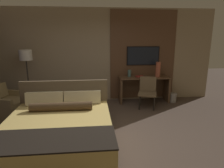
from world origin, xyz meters
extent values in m
plane|color=#4C3D33|center=(0.00, 0.00, 0.00)|extent=(16.00, 16.00, 0.00)
cube|color=tan|center=(0.00, 2.60, 1.40)|extent=(7.20, 0.06, 2.80)
cube|color=brown|center=(1.39, 2.56, 1.40)|extent=(2.02, 0.03, 2.70)
cube|color=#33281E|center=(-0.82, -0.15, 0.11)|extent=(1.86, 2.01, 0.22)
cube|color=tan|center=(-0.82, -0.15, 0.37)|extent=(1.91, 2.08, 0.30)
cube|color=black|center=(-0.82, -0.82, 0.54)|extent=(1.93, 0.73, 0.02)
cube|color=brown|center=(-0.82, 0.93, 0.51)|extent=(1.95, 0.08, 1.02)
cube|color=beige|center=(-1.23, 0.79, 0.66)|extent=(0.80, 0.23, 0.31)
cube|color=beige|center=(-0.41, 0.79, 0.66)|extent=(0.80, 0.23, 0.31)
cylinder|color=#4C3823|center=(-0.82, 0.37, 0.61)|extent=(1.24, 0.17, 0.17)
cube|color=brown|center=(1.39, 2.27, 0.77)|extent=(1.52, 0.52, 0.03)
cube|color=brown|center=(0.66, 2.27, 0.38)|extent=(0.06, 0.47, 0.75)
cube|color=brown|center=(2.13, 2.27, 0.38)|extent=(0.06, 0.47, 0.75)
cube|color=brown|center=(1.39, 2.51, 0.45)|extent=(1.40, 0.02, 0.38)
cube|color=black|center=(1.39, 2.52, 1.39)|extent=(1.01, 0.04, 0.57)
cube|color=black|center=(1.39, 2.50, 1.39)|extent=(0.95, 0.01, 0.52)
cube|color=brown|center=(1.35, 1.71, 0.42)|extent=(0.62, 0.60, 0.05)
cube|color=brown|center=(1.41, 1.91, 0.65)|extent=(0.47, 0.24, 0.42)
cylinder|color=black|center=(1.10, 1.59, 0.20)|extent=(0.04, 0.04, 0.39)
cylinder|color=black|center=(1.48, 1.47, 0.20)|extent=(0.04, 0.04, 0.39)
cylinder|color=black|center=(1.21, 1.95, 0.20)|extent=(0.04, 0.04, 0.39)
cylinder|color=black|center=(1.59, 1.83, 0.20)|extent=(0.04, 0.04, 0.39)
cube|color=olive|center=(-2.30, 1.48, 0.22)|extent=(0.96, 0.86, 0.44)
cube|color=olive|center=(-2.18, 1.83, 0.29)|extent=(0.79, 0.34, 0.58)
cylinder|color=#282623|center=(-1.97, 2.13, 0.01)|extent=(0.28, 0.28, 0.03)
cylinder|color=#332D28|center=(-1.97, 2.13, 0.69)|extent=(0.03, 0.03, 1.39)
cylinder|color=silver|center=(-1.97, 2.13, 1.49)|extent=(0.34, 0.34, 0.28)
cylinder|color=#B2563D|center=(1.79, 2.21, 1.01)|extent=(0.14, 0.14, 0.45)
cylinder|color=#4C706B|center=(0.95, 2.35, 0.89)|extent=(0.10, 0.10, 0.20)
cube|color=maroon|center=(1.25, 2.28, 0.80)|extent=(0.24, 0.18, 0.03)
cylinder|color=gray|center=(2.28, 2.13, 0.14)|extent=(0.22, 0.22, 0.28)
camera|label=1|loc=(-0.18, -3.52, 2.02)|focal=32.00mm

